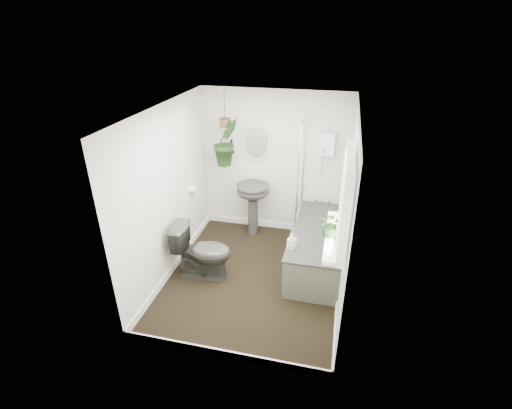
# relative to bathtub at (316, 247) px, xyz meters

# --- Properties ---
(floor) EXTENTS (2.30, 2.80, 0.02)m
(floor) POSITION_rel_bathtub_xyz_m (-0.80, -0.50, -0.30)
(floor) COLOR black
(floor) RESTS_ON ground
(ceiling) EXTENTS (2.30, 2.80, 0.02)m
(ceiling) POSITION_rel_bathtub_xyz_m (-0.80, -0.50, 2.02)
(ceiling) COLOR white
(ceiling) RESTS_ON ground
(wall_back) EXTENTS (2.30, 0.02, 2.30)m
(wall_back) POSITION_rel_bathtub_xyz_m (-0.80, 0.91, 0.86)
(wall_back) COLOR white
(wall_back) RESTS_ON ground
(wall_front) EXTENTS (2.30, 0.02, 2.30)m
(wall_front) POSITION_rel_bathtub_xyz_m (-0.80, -1.91, 0.86)
(wall_front) COLOR white
(wall_front) RESTS_ON ground
(wall_left) EXTENTS (0.02, 2.80, 2.30)m
(wall_left) POSITION_rel_bathtub_xyz_m (-1.96, -0.50, 0.86)
(wall_left) COLOR white
(wall_left) RESTS_ON ground
(wall_right) EXTENTS (0.02, 2.80, 2.30)m
(wall_right) POSITION_rel_bathtub_xyz_m (0.36, -0.50, 0.86)
(wall_right) COLOR white
(wall_right) RESTS_ON ground
(skirting) EXTENTS (2.30, 2.80, 0.10)m
(skirting) POSITION_rel_bathtub_xyz_m (-0.80, -0.50, -0.24)
(skirting) COLOR white
(skirting) RESTS_ON floor
(bathtub) EXTENTS (0.72, 1.72, 0.58)m
(bathtub) POSITION_rel_bathtub_xyz_m (0.00, 0.00, 0.00)
(bathtub) COLOR #30312D
(bathtub) RESTS_ON floor
(bath_screen) EXTENTS (0.04, 0.72, 1.40)m
(bath_screen) POSITION_rel_bathtub_xyz_m (-0.33, 0.49, 0.99)
(bath_screen) COLOR silver
(bath_screen) RESTS_ON bathtub
(shower_box) EXTENTS (0.20, 0.10, 0.35)m
(shower_box) POSITION_rel_bathtub_xyz_m (0.00, 0.84, 1.26)
(shower_box) COLOR white
(shower_box) RESTS_ON wall_back
(oval_mirror) EXTENTS (0.46, 0.03, 0.62)m
(oval_mirror) POSITION_rel_bathtub_xyz_m (-1.08, 0.87, 1.21)
(oval_mirror) COLOR beige
(oval_mirror) RESTS_ON wall_back
(wall_sconce) EXTENTS (0.04, 0.04, 0.22)m
(wall_sconce) POSITION_rel_bathtub_xyz_m (-1.48, 0.86, 1.11)
(wall_sconce) COLOR black
(wall_sconce) RESTS_ON wall_back
(toilet_roll_holder) EXTENTS (0.11, 0.11, 0.11)m
(toilet_roll_holder) POSITION_rel_bathtub_xyz_m (-1.90, 0.20, 0.61)
(toilet_roll_holder) COLOR white
(toilet_roll_holder) RESTS_ON wall_left
(window_recess) EXTENTS (0.08, 1.00, 0.90)m
(window_recess) POSITION_rel_bathtub_xyz_m (0.29, -1.20, 1.36)
(window_recess) COLOR white
(window_recess) RESTS_ON wall_right
(window_sill) EXTENTS (0.18, 1.00, 0.04)m
(window_sill) POSITION_rel_bathtub_xyz_m (0.22, -1.20, 0.94)
(window_sill) COLOR white
(window_sill) RESTS_ON wall_right
(window_blinds) EXTENTS (0.01, 0.86, 0.76)m
(window_blinds) POSITION_rel_bathtub_xyz_m (0.24, -1.20, 1.36)
(window_blinds) COLOR white
(window_blinds) RESTS_ON wall_right
(toilet) EXTENTS (0.80, 0.49, 0.78)m
(toilet) POSITION_rel_bathtub_xyz_m (-1.48, -0.61, 0.10)
(toilet) COLOR #30312D
(toilet) RESTS_ON floor
(pedestal_sink) EXTENTS (0.61, 0.55, 0.88)m
(pedestal_sink) POSITION_rel_bathtub_xyz_m (-1.08, 0.63, 0.15)
(pedestal_sink) COLOR #30312D
(pedestal_sink) RESTS_ON floor
(sill_plant) EXTENTS (0.28, 0.27, 0.26)m
(sill_plant) POSITION_rel_bathtub_xyz_m (0.17, -1.23, 1.09)
(sill_plant) COLOR black
(sill_plant) RESTS_ON window_sill
(hanging_plant) EXTENTS (0.50, 0.51, 0.72)m
(hanging_plant) POSITION_rel_bathtub_xyz_m (-1.50, 0.64, 1.24)
(hanging_plant) COLOR black
(hanging_plant) RESTS_ON ceiling
(soap_bottle) EXTENTS (0.12, 0.12, 0.20)m
(soap_bottle) POSITION_rel_bathtub_xyz_m (-0.29, -0.53, 0.39)
(soap_bottle) COLOR black
(soap_bottle) RESTS_ON bathtub
(hanging_pot) EXTENTS (0.16, 0.16, 0.12)m
(hanging_pot) POSITION_rel_bathtub_xyz_m (-1.50, 0.64, 1.54)
(hanging_pot) COLOR #443325
(hanging_pot) RESTS_ON ceiling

